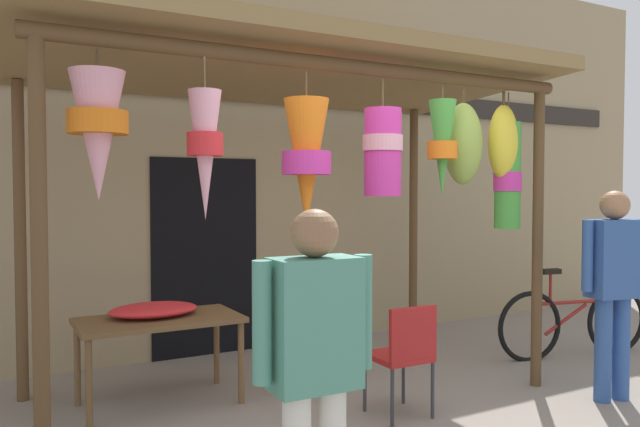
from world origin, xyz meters
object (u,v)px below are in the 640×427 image
(flower_heap_on_table, at_px, (156,310))
(wicker_basket_by_table, at_px, (305,375))
(parked_bicycle, at_px, (574,322))
(customer_foreground, at_px, (315,355))
(vendor_in_orange, at_px, (613,277))
(display_table, at_px, (159,327))
(folding_chair, at_px, (404,350))

(flower_heap_on_table, bearing_deg, wicker_basket_by_table, -12.16)
(parked_bicycle, distance_m, customer_foreground, 4.35)
(flower_heap_on_table, xyz_separation_m, vendor_in_orange, (3.19, -1.72, 0.25))
(flower_heap_on_table, height_order, parked_bicycle, parked_bicycle)
(parked_bicycle, bearing_deg, vendor_in_orange, -128.97)
(parked_bicycle, bearing_deg, display_table, 171.29)
(display_table, bearing_deg, flower_heap_on_table, 97.10)
(flower_heap_on_table, bearing_deg, folding_chair, -39.30)
(display_table, bearing_deg, wicker_basket_by_table, -8.91)
(vendor_in_orange, bearing_deg, parked_bicycle, 51.03)
(display_table, xyz_separation_m, customer_foreground, (0.09, -2.38, 0.33))
(display_table, relative_size, vendor_in_orange, 0.74)
(display_table, xyz_separation_m, parked_bicycle, (4.02, -0.62, -0.26))
(flower_heap_on_table, height_order, customer_foreground, customer_foreground)
(parked_bicycle, bearing_deg, wicker_basket_by_table, 171.38)
(customer_foreground, bearing_deg, wicker_basket_by_table, 63.46)
(wicker_basket_by_table, height_order, vendor_in_orange, vendor_in_orange)
(customer_foreground, bearing_deg, vendor_in_orange, 13.29)
(display_table, relative_size, flower_heap_on_table, 1.79)
(folding_chair, bearing_deg, customer_foreground, -139.17)
(flower_heap_on_table, distance_m, customer_foreground, 2.46)
(flower_heap_on_table, bearing_deg, vendor_in_orange, -28.37)
(display_table, height_order, folding_chair, folding_chair)
(folding_chair, distance_m, wicker_basket_by_table, 1.10)
(flower_heap_on_table, relative_size, wicker_basket_by_table, 1.59)
(vendor_in_orange, xyz_separation_m, customer_foreground, (-3.09, -0.73, -0.05))
(parked_bicycle, relative_size, customer_foreground, 1.08)
(display_table, relative_size, folding_chair, 1.47)
(folding_chair, height_order, wicker_basket_by_table, folding_chair)
(flower_heap_on_table, distance_m, folding_chair, 1.96)
(flower_heap_on_table, distance_m, wicker_basket_by_table, 1.37)
(wicker_basket_by_table, bearing_deg, folding_chair, -72.13)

